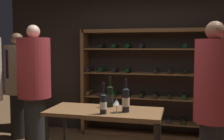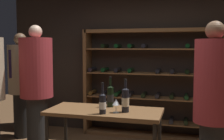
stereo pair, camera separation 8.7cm
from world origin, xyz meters
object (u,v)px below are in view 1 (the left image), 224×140
Objects in this scene: wine_glass_stemmed_right at (117,103)px; wine_bottle_green_slim at (103,103)px; wine_bottle_gold_foil at (126,100)px; wine_rack at (148,85)px; person_host_in_suit at (213,100)px; tasting_table at (105,118)px; person_guest_khaki at (34,82)px; person_guest_plum_blouse at (18,81)px; wine_bottle_black_capsule at (110,96)px.

wine_bottle_green_slim is at bearing -145.13° from wine_glass_stemmed_right.
wine_bottle_green_slim is 0.27m from wine_bottle_gold_foil.
wine_rack is at bearing 82.42° from wine_bottle_green_slim.
wine_bottle_green_slim is 2.25× the size of wine_glass_stemmed_right.
person_host_in_suit is at bearing -63.61° from wine_rack.
tasting_table is at bearing 170.62° from wine_bottle_gold_foil.
person_host_in_suit reaches higher than wine_bottle_gold_foil.
tasting_table is at bearing -42.66° from person_guest_khaki.
person_guest_khaki is 1.64m from wine_bottle_green_slim.
wine_bottle_black_capsule is (1.95, -1.06, -0.00)m from person_guest_plum_blouse.
wine_bottle_black_capsule is at bearing -36.00° from person_guest_khaki.
wine_bottle_gold_foil is (0.24, -0.22, 0.01)m from wine_bottle_black_capsule.
person_guest_plum_blouse is at bearing 149.70° from wine_bottle_gold_foil.
tasting_table is 0.72× the size of person_guest_plum_blouse.
wine_rack is 1.26× the size of person_guest_khaki.
wine_bottle_green_slim is 0.93× the size of wine_bottle_black_capsule.
person_host_in_suit is at bearing -35.31° from person_guest_plum_blouse.
wine_bottle_green_slim is at bearing -10.87° from person_host_in_suit.
person_host_in_suit is at bearing -29.67° from person_guest_khaki.
person_guest_khaki is at bearing -145.97° from wine_rack.
person_host_in_suit is 5.42× the size of wine_bottle_green_slim.
wine_bottle_gold_foil reaches higher than wine_bottle_green_slim.
person_host_in_suit is 1.20m from wine_bottle_black_capsule.
wine_bottle_gold_foil reaches higher than wine_glass_stemmed_right.
person_guest_khaki is (-1.32, 0.73, 0.29)m from tasting_table.
wine_bottle_black_capsule is at bearing 117.73° from wine_glass_stemmed_right.
person_guest_plum_blouse is at bearing 147.48° from wine_glass_stemmed_right.
wine_bottle_gold_foil is at bearing -9.38° from tasting_table.
wine_bottle_gold_foil is 2.43× the size of wine_glass_stemmed_right.
person_guest_khaki is 5.19× the size of wine_bottle_black_capsule.
person_guest_plum_blouse is 0.98× the size of person_host_in_suit.
wine_rack is 1.97m from person_guest_khaki.
person_guest_khaki reaches higher than person_guest_plum_blouse.
person_guest_khaki is 12.56× the size of wine_glass_stemmed_right.
wine_rack is 6.54× the size of wine_bottle_black_capsule.
person_host_in_suit is at bearing 3.41° from wine_bottle_gold_foil.
wine_bottle_green_slim is (1.36, -0.92, -0.07)m from person_guest_khaki.
wine_bottle_black_capsule is at bearing 92.61° from wine_bottle_green_slim.
wine_bottle_gold_foil is (0.26, -0.04, 0.24)m from tasting_table.
person_guest_plum_blouse is 0.80m from person_guest_khaki.
wine_bottle_gold_foil is at bearing -42.78° from wine_bottle_black_capsule.
wine_rack is 1.32× the size of person_guest_plum_blouse.
person_guest_plum_blouse is 2.22m from wine_bottle_black_capsule.
person_guest_khaki is at bearing -36.54° from person_host_in_suit.
wine_rack is at bearing 20.11° from person_guest_khaki.
wine_bottle_black_capsule is (1.34, -0.54, -0.06)m from person_guest_khaki.
wine_bottle_black_capsule is (-1.18, 0.17, -0.03)m from person_host_in_suit.
tasting_table is 3.54× the size of wine_bottle_gold_foil.
wine_rack is at bearing 80.16° from wine_bottle_black_capsule.
wine_bottle_black_capsule is 0.32m from wine_glass_stemmed_right.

